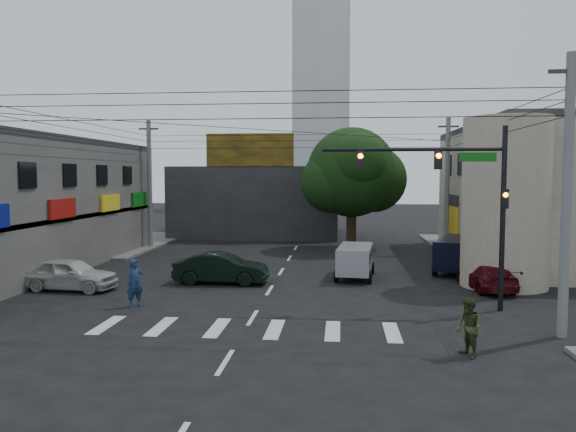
# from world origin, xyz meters

# --- Properties ---
(ground) EXTENTS (160.00, 160.00, 0.00)m
(ground) POSITION_xyz_m (0.00, 0.00, 0.00)
(ground) COLOR black
(ground) RESTS_ON ground
(sidewalk_far_left) EXTENTS (16.00, 16.00, 0.15)m
(sidewalk_far_left) POSITION_xyz_m (-18.00, 18.00, 0.07)
(sidewalk_far_left) COLOR #514F4C
(sidewalk_far_left) RESTS_ON ground
(sidewalk_far_right) EXTENTS (16.00, 16.00, 0.15)m
(sidewalk_far_right) POSITION_xyz_m (18.00, 18.00, 0.07)
(sidewalk_far_right) COLOR #514F4C
(sidewalk_far_right) RESTS_ON ground
(corner_column) EXTENTS (4.00, 4.00, 8.00)m
(corner_column) POSITION_xyz_m (11.00, 4.00, 4.00)
(corner_column) COLOR gray
(corner_column) RESTS_ON ground
(building_far) EXTENTS (14.00, 10.00, 6.00)m
(building_far) POSITION_xyz_m (-4.00, 26.00, 3.00)
(building_far) COLOR #232326
(building_far) RESTS_ON ground
(billboard) EXTENTS (7.00, 0.30, 2.60)m
(billboard) POSITION_xyz_m (-4.00, 21.10, 7.30)
(billboard) COLOR olive
(billboard) RESTS_ON building_far
(tower_distant) EXTENTS (9.00, 9.00, 44.00)m
(tower_distant) POSITION_xyz_m (0.00, 70.00, 22.00)
(tower_distant) COLOR silver
(tower_distant) RESTS_ON ground
(street_tree) EXTENTS (6.40, 6.40, 8.70)m
(street_tree) POSITION_xyz_m (4.00, 17.00, 5.47)
(street_tree) COLOR black
(street_tree) RESTS_ON ground
(traffic_gantry) EXTENTS (7.10, 0.35, 7.20)m
(traffic_gantry) POSITION_xyz_m (7.82, -1.00, 4.83)
(traffic_gantry) COLOR black
(traffic_gantry) RESTS_ON ground
(utility_pole_near_right) EXTENTS (0.32, 0.32, 9.20)m
(utility_pole_near_right) POSITION_xyz_m (10.50, -4.50, 4.60)
(utility_pole_near_right) COLOR #59595B
(utility_pole_near_right) RESTS_ON ground
(utility_pole_far_left) EXTENTS (0.32, 0.32, 9.20)m
(utility_pole_far_left) POSITION_xyz_m (-10.50, 16.00, 4.60)
(utility_pole_far_left) COLOR #59595B
(utility_pole_far_left) RESTS_ON ground
(utility_pole_far_right) EXTENTS (0.32, 0.32, 9.20)m
(utility_pole_far_right) POSITION_xyz_m (10.50, 16.00, 4.60)
(utility_pole_far_right) COLOR #59595B
(utility_pole_far_right) RESTS_ON ground
(dark_sedan) EXTENTS (1.68, 4.60, 1.50)m
(dark_sedan) POSITION_xyz_m (-2.56, 3.42, 0.75)
(dark_sedan) COLOR black
(dark_sedan) RESTS_ON ground
(white_compact) EXTENTS (2.57, 4.70, 1.49)m
(white_compact) POSITION_xyz_m (-9.19, 1.22, 0.75)
(white_compact) COLOR #B7B7B2
(white_compact) RESTS_ON ground
(maroon_sedan) EXTENTS (2.82, 4.69, 1.23)m
(maroon_sedan) POSITION_xyz_m (10.00, 3.12, 0.62)
(maroon_sedan) COLOR #460A10
(maroon_sedan) RESTS_ON ground
(silver_minivan) EXTENTS (4.19, 2.40, 1.66)m
(silver_minivan) POSITION_xyz_m (4.00, 5.47, 0.83)
(silver_minivan) COLOR #989B9F
(silver_minivan) RESTS_ON ground
(navy_van) EXTENTS (5.89, 4.92, 1.88)m
(navy_van) POSITION_xyz_m (9.61, 7.67, 0.94)
(navy_van) COLOR black
(navy_van) RESTS_ON ground
(traffic_officer) EXTENTS (1.17, 1.17, 1.94)m
(traffic_officer) POSITION_xyz_m (-4.97, -1.74, 0.97)
(traffic_officer) COLOR navy
(traffic_officer) RESTS_ON ground
(pedestrian_olive) EXTENTS (1.32, 1.26, 1.75)m
(pedestrian_olive) POSITION_xyz_m (6.98, -6.88, 0.87)
(pedestrian_olive) COLOR #2F3C1B
(pedestrian_olive) RESTS_ON ground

